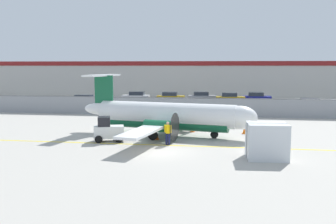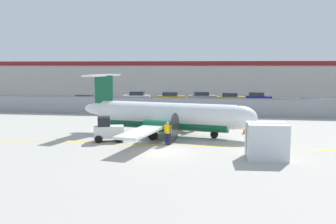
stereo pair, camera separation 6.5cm
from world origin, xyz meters
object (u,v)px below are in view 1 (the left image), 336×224
commuter_airplane (169,116)px  parked_car_5 (257,98)px  parked_car_1 (136,97)px  traffic_cone_near_left (244,130)px  ground_crew_worker (168,132)px  parked_car_6 (309,105)px  traffic_cone_far_left (193,128)px  parked_car_0 (83,100)px  parked_car_3 (202,97)px  parked_car_4 (230,98)px  traffic_cone_near_right (157,135)px  cargo_container (267,141)px  parked_car_2 (171,97)px  baggage_tug (108,130)px

commuter_airplane → parked_car_5: size_ratio=3.76×
parked_car_1 → traffic_cone_near_left: bearing=118.0°
commuter_airplane → ground_crew_worker: commuter_airplane is taller
parked_car_6 → traffic_cone_far_left: bearing=55.2°
ground_crew_worker → parked_car_0: size_ratio=0.40×
traffic_cone_far_left → parked_car_3: bearing=91.5°
traffic_cone_far_left → parked_car_5: bearing=73.7°
ground_crew_worker → parked_car_4: size_ratio=0.40×
parked_car_4 → parked_car_6: same height
parked_car_3 → traffic_cone_near_right: bearing=-101.5°
cargo_container → parked_car_0: 34.21m
cargo_container → traffic_cone_near_left: (-0.87, 8.47, -0.79)m
cargo_container → traffic_cone_far_left: cargo_container is taller
parked_car_4 → parked_car_2: bearing=178.4°
baggage_tug → parked_car_6: 28.35m
parked_car_0 → parked_car_5: size_ratio=0.99×
parked_car_4 → parked_car_6: size_ratio=0.97×
baggage_tug → parked_car_4: (9.60, 29.35, 0.04)m
ground_crew_worker → parked_car_4: bearing=-177.0°
parked_car_2 → parked_car_6: size_ratio=0.99×
traffic_cone_near_left → parked_car_1: parked_car_1 is taller
ground_crew_worker → parked_car_3: same height
baggage_tug → parked_car_4: 30.88m
traffic_cone_near_right → parked_car_5: size_ratio=0.15×
ground_crew_worker → parked_car_5: bearing=176.6°
cargo_container → parked_car_1: bearing=112.2°
parked_car_0 → parked_car_4: (20.25, 6.75, 0.00)m
baggage_tug → parked_car_3: size_ratio=0.58×
traffic_cone_near_left → parked_car_6: 18.45m
parked_car_0 → commuter_airplane: bearing=127.7°
traffic_cone_near_right → parked_car_2: size_ratio=0.15×
cargo_container → traffic_cone_near_right: size_ratio=3.92×
parked_car_3 → traffic_cone_near_left: bearing=-87.0°
commuter_airplane → baggage_tug: (-4.21, -3.06, -0.75)m
traffic_cone_near_left → parked_car_4: size_ratio=0.15×
ground_crew_worker → parked_car_4: same height
parked_car_3 → cargo_container: bearing=-88.2°
traffic_cone_near_right → parked_car_1: parked_car_1 is taller
parked_car_0 → baggage_tug: bearing=115.6°
parked_car_2 → parked_car_4: (9.00, -0.29, 0.00)m
baggage_tug → traffic_cone_far_left: baggage_tug is taller
cargo_container → traffic_cone_near_right: cargo_container is taller
ground_crew_worker → parked_car_1: size_ratio=0.40×
cargo_container → parked_car_5: 34.75m
commuter_airplane → baggage_tug: commuter_airplane is taller
parked_car_0 → parked_car_1: size_ratio=0.98×
ground_crew_worker → commuter_airplane: bearing=-161.0°
baggage_tug → ground_crew_worker: 4.67m
parked_car_1 → parked_car_4: bearing=174.5°
commuter_airplane → parked_car_4: bearing=89.4°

